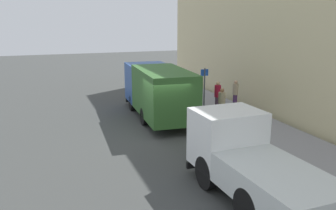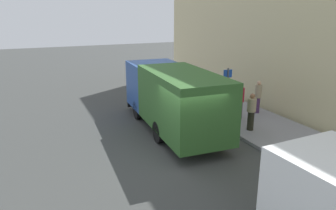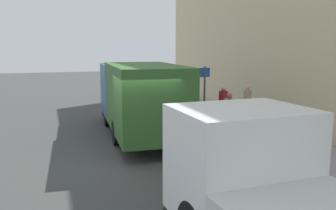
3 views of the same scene
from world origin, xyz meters
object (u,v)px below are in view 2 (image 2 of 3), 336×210
(pedestrian_walking, at_px, (258,96))
(street_sign_post, at_px, (227,91))
(large_utility_truck, at_px, (172,96))
(pedestrian_third, at_px, (240,100))
(pedestrian_standing, at_px, (251,111))
(traffic_cone_orange, at_px, (187,92))

(pedestrian_walking, relative_size, street_sign_post, 0.65)
(large_utility_truck, height_order, pedestrian_third, large_utility_truck)
(large_utility_truck, height_order, street_sign_post, large_utility_truck)
(street_sign_post, bearing_deg, pedestrian_walking, 13.70)
(pedestrian_standing, distance_m, street_sign_post, 1.48)
(pedestrian_standing, xyz_separation_m, street_sign_post, (-0.43, 1.27, 0.65))
(pedestrian_third, bearing_deg, large_utility_truck, 62.57)
(large_utility_truck, bearing_deg, street_sign_post, -6.96)
(pedestrian_standing, relative_size, traffic_cone_orange, 2.22)
(pedestrian_walking, xyz_separation_m, pedestrian_third, (-1.32, -0.32, 0.03))
(pedestrian_third, distance_m, traffic_cone_orange, 4.33)
(traffic_cone_orange, bearing_deg, pedestrian_standing, -88.42)
(pedestrian_third, bearing_deg, pedestrian_walking, -100.58)
(pedestrian_walking, distance_m, street_sign_post, 2.42)
(traffic_cone_orange, bearing_deg, pedestrian_walking, -62.95)
(pedestrian_third, bearing_deg, traffic_cone_orange, -14.88)
(traffic_cone_orange, relative_size, street_sign_post, 0.29)
(pedestrian_third, distance_m, street_sign_post, 1.15)
(pedestrian_walking, xyz_separation_m, traffic_cone_orange, (-2.00, 3.92, -0.50))
(pedestrian_walking, relative_size, pedestrian_standing, 1.01)
(pedestrian_third, relative_size, traffic_cone_orange, 2.34)
(pedestrian_third, xyz_separation_m, street_sign_post, (-0.95, -0.24, 0.60))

